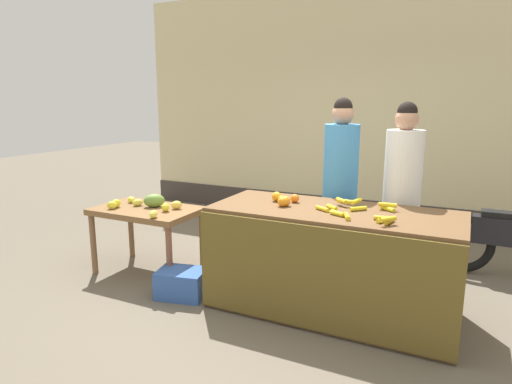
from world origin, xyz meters
name	(u,v)px	position (x,y,z in m)	size (l,w,h in m)	color
ground_plane	(279,299)	(0.00, 0.00, 0.00)	(24.00, 24.00, 0.00)	#665B4C
market_wall_back	(361,109)	(0.00, 3.03, 1.69)	(7.26, 0.23, 3.44)	beige
fruit_stall_counter	(332,261)	(0.50, -0.01, 0.46)	(2.08, 0.89, 0.91)	brown
side_table_wooden	(147,216)	(-1.51, 0.00, 0.62)	(1.09, 0.68, 0.71)	brown
banana_bunch_pile	(360,210)	(0.72, -0.04, 0.94)	(0.69, 0.63, 0.07)	yellow
orange_pile	(284,199)	(0.04, 0.00, 0.95)	(0.25, 0.28, 0.09)	orange
mango_papaya_pile	(149,203)	(-1.48, 0.01, 0.76)	(0.74, 0.55, 0.14)	yellow
vendor_woman_blue_shirt	(340,191)	(0.36, 0.68, 0.93)	(0.34, 0.34, 1.84)	#33333D
vendor_woman_white_shirt	(401,199)	(0.95, 0.67, 0.91)	(0.34, 0.34, 1.81)	#33333D
produce_crate	(182,283)	(-0.84, -0.35, 0.13)	(0.44, 0.32, 0.26)	#3359A5
produce_sack	(243,242)	(-0.72, 0.67, 0.25)	(0.36, 0.30, 0.50)	tan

